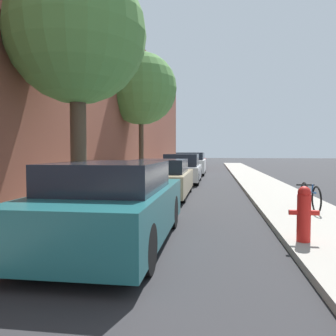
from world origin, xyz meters
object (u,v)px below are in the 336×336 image
at_px(street_tree_near, 77,35).
at_px(bicycle, 310,197).
at_px(parked_car_champagne, 162,179).
at_px(parked_car_teal, 113,205).
at_px(parked_car_silver, 182,169).
at_px(parked_car_white, 191,164).
at_px(street_tree_far, 141,89).
at_px(parked_car_maroon, 194,161).
at_px(fire_hydrant, 304,213).

relative_size(street_tree_near, bicycle, 3.71).
distance_m(parked_car_champagne, street_tree_near, 5.34).
relative_size(parked_car_teal, parked_car_silver, 1.02).
distance_m(parked_car_silver, bicycle, 8.75).
xyz_separation_m(parked_car_silver, parked_car_white, (0.01, 5.93, 0.04)).
distance_m(parked_car_champagne, parked_car_white, 11.01).
height_order(parked_car_champagne, parked_car_silver, parked_car_silver).
distance_m(parked_car_champagne, street_tree_far, 7.62).
bearing_deg(street_tree_near, parked_car_white, 83.47).
relative_size(parked_car_silver, street_tree_far, 0.63).
xyz_separation_m(parked_car_maroon, bicycle, (3.99, -19.62, -0.23)).
bearing_deg(parked_car_silver, parked_car_champagne, -92.52).
bearing_deg(street_tree_far, parked_car_silver, -23.26).
height_order(parked_car_silver, street_tree_far, street_tree_far).
bearing_deg(parked_car_silver, street_tree_far, 156.74).
relative_size(parked_car_teal, bicycle, 2.68).
bearing_deg(bicycle, parked_car_white, 103.58).
xyz_separation_m(parked_car_champagne, parked_car_white, (0.23, 11.00, 0.09)).
xyz_separation_m(parked_car_teal, street_tree_far, (-2.15, 11.96, 4.13)).
distance_m(parked_car_white, parked_car_maroon, 5.84).
bearing_deg(parked_car_white, parked_car_maroon, 91.30).
bearing_deg(bicycle, parked_car_silver, 114.17).
height_order(fire_hydrant, bicycle, fire_hydrant).
height_order(parked_car_teal, fire_hydrant, parked_car_teal).
distance_m(parked_car_teal, fire_hydrant, 3.08).
bearing_deg(street_tree_far, bicycle, -55.22).
relative_size(parked_car_silver, fire_hydrant, 4.68).
xyz_separation_m(parked_car_silver, bicycle, (3.86, -7.85, -0.21)).
bearing_deg(parked_car_maroon, parked_car_teal, -89.97).
relative_size(parked_car_teal, street_tree_near, 0.72).
relative_size(parked_car_champagne, parked_car_silver, 1.02).
relative_size(parked_car_silver, parked_car_maroon, 0.94).
relative_size(parked_car_teal, parked_car_champagne, 0.99).
bearing_deg(parked_car_white, fire_hydrant, -80.00).
bearing_deg(parked_car_champagne, parked_car_maroon, 89.66).
distance_m(street_tree_near, street_tree_far, 9.68).
relative_size(street_tree_far, fire_hydrant, 7.43).
relative_size(parked_car_champagne, parked_car_maroon, 0.96).
height_order(parked_car_champagne, street_tree_far, street_tree_far).
relative_size(parked_car_champagne, parked_car_white, 0.92).
bearing_deg(parked_car_white, parked_car_champagne, -91.21).
bearing_deg(parked_car_maroon, street_tree_far, -101.20).
distance_m(parked_car_white, bicycle, 14.31).
relative_size(parked_car_champagne, street_tree_far, 0.65).
distance_m(parked_car_silver, fire_hydrant, 11.23).
height_order(parked_car_maroon, street_tree_far, street_tree_far).
distance_m(street_tree_near, bicycle, 6.77).
height_order(parked_car_teal, parked_car_white, parked_car_white).
xyz_separation_m(street_tree_far, bicycle, (6.12, -8.82, -4.34)).
relative_size(parked_car_maroon, street_tree_far, 0.67).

